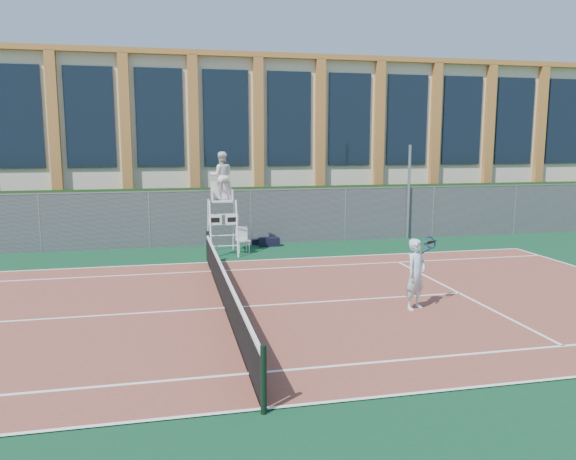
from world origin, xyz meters
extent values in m
plane|color=#233814|center=(0.00, 0.00, 0.00)|extent=(120.00, 120.00, 0.00)
cube|color=#0D3C22|center=(0.00, 1.00, 0.01)|extent=(36.00, 20.00, 0.01)
cube|color=brown|center=(0.00, 0.00, 0.02)|extent=(23.77, 10.97, 0.02)
cylinder|color=black|center=(0.00, -5.60, 0.55)|extent=(0.10, 0.10, 1.10)
cylinder|color=black|center=(0.00, 5.60, 0.55)|extent=(0.10, 0.10, 1.10)
cube|color=black|center=(0.00, 0.00, 0.46)|extent=(0.03, 11.00, 0.86)
cube|color=white|center=(0.00, 0.00, 0.92)|extent=(0.06, 11.20, 0.07)
cube|color=black|center=(0.00, 10.00, 1.10)|extent=(40.00, 1.40, 2.20)
cube|color=beige|center=(0.00, 18.00, 4.00)|extent=(44.00, 10.00, 8.00)
cube|color=#AC6D32|center=(0.00, 18.00, 8.10)|extent=(45.00, 10.60, 0.25)
cylinder|color=#9EA0A5|center=(8.78, 8.70, 2.00)|extent=(0.12, 0.12, 4.01)
cylinder|color=white|center=(0.18, 6.47, 1.00)|extent=(0.06, 0.57, 2.08)
cylinder|color=white|center=(1.14, 6.47, 1.00)|extent=(0.06, 0.57, 2.08)
cylinder|color=white|center=(0.18, 7.53, 1.00)|extent=(0.06, 0.57, 2.08)
cylinder|color=white|center=(1.14, 7.53, 1.00)|extent=(0.06, 0.57, 2.08)
cube|color=white|center=(0.66, 7.00, 1.98)|extent=(0.75, 0.64, 0.06)
cube|color=white|center=(0.66, 7.30, 2.36)|extent=(0.75, 0.05, 0.64)
cube|color=white|center=(0.36, 6.57, 1.34)|extent=(0.47, 0.03, 0.36)
cube|color=white|center=(0.96, 6.57, 1.34)|extent=(0.47, 0.03, 0.36)
imported|color=white|center=(0.66, 7.05, 2.90)|extent=(0.86, 0.68, 1.76)
cube|color=silver|center=(1.41, 6.96, 0.49)|extent=(0.52, 0.52, 0.04)
cube|color=silver|center=(1.38, 7.17, 0.75)|extent=(0.46, 0.10, 0.49)
cylinder|color=silver|center=(1.25, 6.75, 0.24)|extent=(0.03, 0.03, 0.46)
cylinder|color=silver|center=(1.62, 6.80, 0.24)|extent=(0.03, 0.03, 0.46)
cylinder|color=silver|center=(1.20, 7.12, 0.24)|extent=(0.03, 0.03, 0.46)
cylinder|color=silver|center=(1.57, 7.17, 0.24)|extent=(0.03, 0.03, 0.46)
cube|color=black|center=(2.62, 8.15, 0.18)|extent=(0.82, 0.34, 0.35)
cube|color=black|center=(2.27, 8.60, 0.13)|extent=(0.62, 0.36, 0.23)
imported|color=silver|center=(4.58, -1.09, 0.91)|extent=(0.76, 0.68, 1.75)
torus|color=#161755|center=(5.04, -0.85, 1.64)|extent=(0.38, 0.30, 0.30)
sphere|color=#CCE533|center=(5.14, -0.67, 1.59)|extent=(0.07, 0.07, 0.07)
camera|label=1|loc=(-1.35, -13.51, 4.09)|focal=35.00mm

